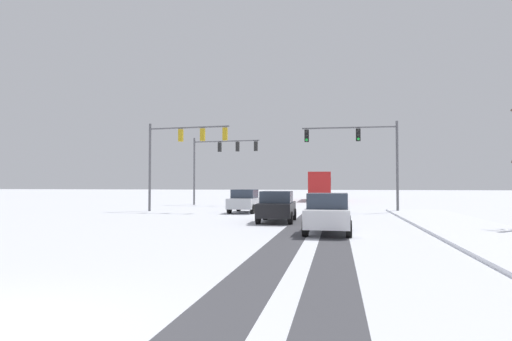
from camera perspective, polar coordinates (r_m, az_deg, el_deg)
The scene contains 10 objects.
wheel_track_left_lane at distance 19.23m, azimuth 5.58°, elevation -7.74°, with size 1.19×32.02×0.01m, color #424247.
wheel_track_right_lane at distance 19.15m, azimuth 10.50°, elevation -7.74°, with size 1.06×32.02×0.01m, color #424247.
sidewalk_kerb_right at distance 18.56m, azimuth 28.56°, elevation -7.56°, with size 4.00×32.02×0.12m, color white.
traffic_signal_near_right at distance 31.71m, azimuth 14.08°, elevation 3.08°, with size 6.82×0.47×6.50m.
traffic_signal_near_left at distance 31.63m, azimuth -9.99°, elevation 3.28°, with size 6.28×0.64×6.50m.
traffic_signal_far_left at distance 41.05m, azimuth -4.84°, elevation 2.10°, with size 6.62×0.68×6.50m.
car_silver_lead at distance 29.96m, azimuth -1.46°, elevation -4.08°, with size 1.90×4.13×1.62m.
car_black_second at distance 22.49m, azimuth 2.81°, elevation -4.82°, with size 1.93×4.15×1.62m.
car_white_third at distance 17.54m, azimuth 9.60°, elevation -5.63°, with size 1.88×4.12×1.62m.
bus_oncoming at distance 52.87m, azimuth 8.53°, elevation -1.83°, with size 2.91×11.07×3.38m.
Camera 1 is at (4.75, -4.49, 1.97)m, focal length 29.94 mm.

